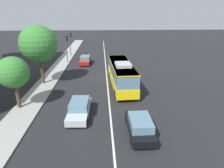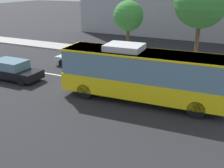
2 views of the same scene
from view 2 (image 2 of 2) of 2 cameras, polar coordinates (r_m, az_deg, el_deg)
The scene contains 8 objects.
ground_plane at distance 17.95m, azimuth 19.47°, elevation -3.27°, with size 160.00×160.00×0.00m, color black.
sidewalk_kerb at distance 25.85m, azimuth 21.79°, elevation 3.77°, with size 80.00×2.76×0.14m, color #9E9B93.
lane_centre_line at distance 17.95m, azimuth 19.47°, elevation -3.25°, with size 76.00×0.16×0.01m, color silver.
transit_bus at distance 16.39m, azimuth 6.40°, elevation 2.36°, with size 10.11×2.97×3.46m.
sedan_black at distance 21.79m, azimuth -20.35°, elevation 2.81°, with size 4.50×1.83×1.46m.
sedan_silver at distance 23.71m, azimuth -6.34°, elevation 5.36°, with size 4.58×2.02×1.46m.
street_tree_kerbside_left at distance 25.48m, azimuth 18.39°, elevation 16.25°, with size 4.66×4.66×7.76m.
street_tree_kerbside_centre at distance 27.84m, azimuth 3.48°, elevation 14.15°, with size 3.02×3.02×5.34m.
Camera 2 is at (1.26, -16.53, 6.90)m, focal length 43.19 mm.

